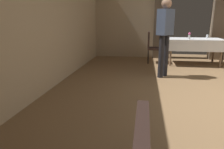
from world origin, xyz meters
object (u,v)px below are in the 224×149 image
at_px(dining_table_mid, 194,42).
at_px(glass_mid_b, 207,36).
at_px(flower_vase_mid, 189,36).
at_px(person_waiter_by_doorway, 165,32).
at_px(chair_mid_left, 152,46).

distance_m(dining_table_mid, glass_mid_b, 0.56).
height_order(flower_vase_mid, person_waiter_by_doorway, person_waiter_by_doorway).
bearing_deg(chair_mid_left, flower_vase_mid, -19.62).
relative_size(chair_mid_left, glass_mid_b, 9.45).
bearing_deg(chair_mid_left, glass_mid_b, 8.42).
distance_m(dining_table_mid, person_waiter_by_doorway, 1.89).
distance_m(chair_mid_left, glass_mid_b, 1.65).
bearing_deg(chair_mid_left, dining_table_mid, -3.83).
relative_size(dining_table_mid, flower_vase_mid, 8.24).
distance_m(flower_vase_mid, person_waiter_by_doorway, 1.53).
height_order(chair_mid_left, flower_vase_mid, flower_vase_mid).
xyz_separation_m(dining_table_mid, glass_mid_b, (0.44, 0.32, 0.15)).
height_order(flower_vase_mid, glass_mid_b, flower_vase_mid).
relative_size(flower_vase_mid, person_waiter_by_doorway, 0.11).
xyz_separation_m(chair_mid_left, glass_mid_b, (1.61, 0.24, 0.28)).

